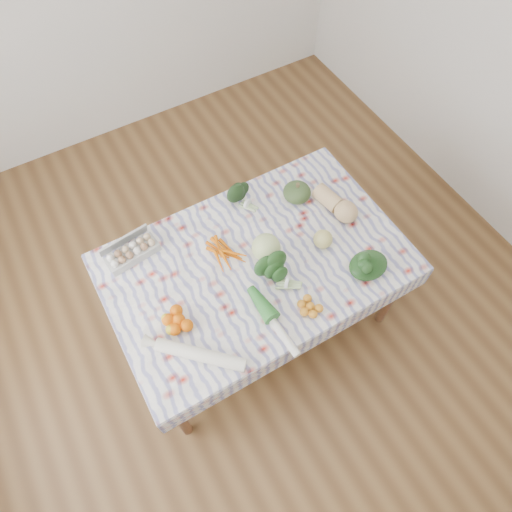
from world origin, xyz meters
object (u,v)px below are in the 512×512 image
(egg_carton, at_px, (132,253))
(grapefruit, at_px, (323,239))
(dining_table, at_px, (256,269))
(butternut_squash, at_px, (336,203))
(cabbage, at_px, (266,248))
(kabocha_squash, at_px, (297,192))

(egg_carton, height_order, grapefruit, grapefruit)
(dining_table, height_order, grapefruit, grapefruit)
(grapefruit, bearing_deg, dining_table, 166.73)
(egg_carton, bearing_deg, butternut_squash, -21.60)
(egg_carton, distance_m, cabbage, 0.74)
(cabbage, relative_size, grapefruit, 1.47)
(butternut_squash, bearing_deg, kabocha_squash, 117.48)
(cabbage, relative_size, butternut_squash, 0.55)
(egg_carton, height_order, butternut_squash, butternut_squash)
(dining_table, xyz_separation_m, grapefruit, (0.38, -0.09, 0.14))
(egg_carton, height_order, cabbage, cabbage)
(egg_carton, bearing_deg, kabocha_squash, -13.25)
(kabocha_squash, height_order, cabbage, cabbage)
(dining_table, height_order, butternut_squash, butternut_squash)
(cabbage, bearing_deg, butternut_squash, 7.27)
(kabocha_squash, relative_size, grapefruit, 1.55)
(dining_table, xyz_separation_m, kabocha_squash, (0.44, 0.27, 0.14))
(cabbage, bearing_deg, kabocha_squash, 34.94)
(kabocha_squash, distance_m, butternut_squash, 0.24)
(kabocha_squash, relative_size, butternut_squash, 0.58)
(grapefruit, bearing_deg, egg_carton, 154.36)
(kabocha_squash, bearing_deg, grapefruit, -98.83)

